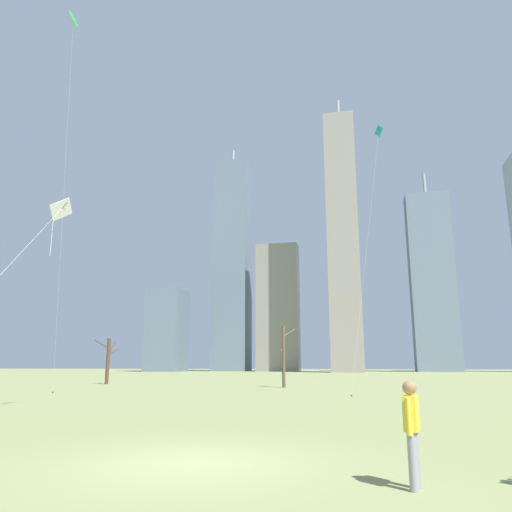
{
  "coord_description": "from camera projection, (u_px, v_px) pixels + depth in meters",
  "views": [
    {
      "loc": [
        3.33,
        -9.62,
        1.87
      ],
      "look_at": [
        0.0,
        6.0,
        5.43
      ],
      "focal_mm": 34.18,
      "sensor_mm": 36.0,
      "label": 1
    }
  ],
  "objects": [
    {
      "name": "ground_plane",
      "position": [
        192.0,
        463.0,
        9.45
      ],
      "size": [
        400.0,
        400.0,
        0.0
      ],
      "primitive_type": "plane",
      "color": "#848E56"
    },
    {
      "name": "bystander_strolling_midfield",
      "position": [
        412.0,
        428.0,
        7.59
      ],
      "size": [
        0.28,
        0.5,
        1.62
      ],
      "color": "gray",
      "rests_on": "ground"
    },
    {
      "name": "distant_kite_drifting_left_teal",
      "position": [
        375.0,
        168.0,
        30.41
      ],
      "size": [
        2.72,
        1.99,
        16.61
      ],
      "color": "teal",
      "rests_on": "ground"
    },
    {
      "name": "distant_kite_drifting_right_green",
      "position": [
        72.0,
        46.0,
        32.97
      ],
      "size": [
        2.7,
        5.68,
        25.35
      ],
      "color": "green",
      "rests_on": "ground"
    },
    {
      "name": "bare_tree_left_of_center",
      "position": [
        108.0,
        360.0,
        48.08
      ],
      "size": [
        1.7,
        2.64,
        4.41
      ],
      "color": "#4C3828",
      "rests_on": "ground"
    },
    {
      "name": "bare_tree_right_of_center",
      "position": [
        284.0,
        355.0,
        40.99
      ],
      "size": [
        1.38,
        1.49,
        5.03
      ],
      "color": "brown",
      "rests_on": "ground"
    },
    {
      "name": "skyline_mid_tower_right",
      "position": [
        343.0,
        239.0,
        126.3
      ],
      "size": [
        7.93,
        9.83,
        73.32
      ],
      "color": "gray",
      "rests_on": "ground"
    },
    {
      "name": "skyline_slender_spire",
      "position": [
        278.0,
        307.0,
        138.99
      ],
      "size": [
        11.99,
        5.53,
        36.07
      ],
      "color": "gray",
      "rests_on": "ground"
    },
    {
      "name": "skyline_mid_tower_left",
      "position": [
        432.0,
        280.0,
        132.49
      ],
      "size": [
        11.5,
        6.73,
        55.18
      ],
      "color": "slate",
      "rests_on": "ground"
    },
    {
      "name": "skyline_squat_block",
      "position": [
        167.0,
        330.0,
        135.78
      ],
      "size": [
        9.36,
        10.52,
        22.62
      ],
      "color": "slate",
      "rests_on": "ground"
    },
    {
      "name": "skyline_tall_tower",
      "position": [
        232.0,
        263.0,
        149.82
      ],
      "size": [
        10.5,
        9.17,
        69.73
      ],
      "color": "slate",
      "rests_on": "ground"
    }
  ]
}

